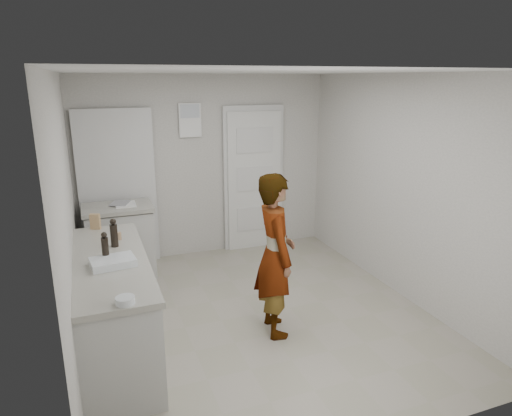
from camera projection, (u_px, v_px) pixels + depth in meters
name	position (u px, v px, depth m)	size (l,w,h in m)	color
ground	(256.00, 314.00, 4.90)	(4.00, 4.00, 0.00)	gray
room_shell	(195.00, 184.00, 6.32)	(4.00, 4.00, 4.00)	#ABA8A1
main_counter	(114.00, 310.00, 4.11)	(0.64, 1.96, 0.93)	beige
side_counter	(120.00, 244.00, 5.75)	(0.84, 0.61, 0.93)	beige
person	(275.00, 255.00, 4.38)	(0.59, 0.39, 1.61)	silver
cake_mix_box	(95.00, 222.00, 4.73)	(0.10, 0.05, 0.16)	#A47D52
spice_jar	(119.00, 236.00, 4.44)	(0.05, 0.05, 0.07)	tan
oil_cruet_a	(114.00, 233.00, 4.23)	(0.07, 0.07, 0.27)	black
oil_cruet_b	(105.00, 248.00, 3.88)	(0.06, 0.06, 0.27)	black
baking_dish	(113.00, 262.00, 3.83)	(0.39, 0.29, 0.06)	silver
egg_bowl	(125.00, 300.00, 3.18)	(0.13, 0.13, 0.05)	silver
papers	(126.00, 204.00, 5.67)	(0.24, 0.31, 0.01)	white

